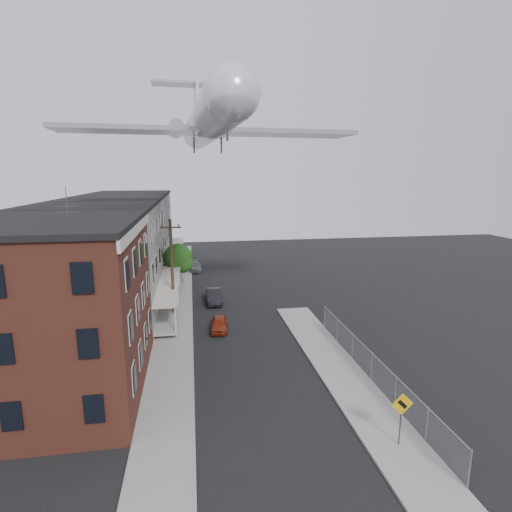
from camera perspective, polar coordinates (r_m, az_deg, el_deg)
The scene contains 19 objects.
ground at distance 21.20m, azimuth 3.35°, elevation -25.36°, with size 120.00×120.00×0.00m, color black.
sidewalk_left at distance 42.47m, azimuth -11.17°, elevation -6.00°, with size 3.00×62.00×0.12m, color gray.
sidewalk_right at distance 27.46m, azimuth 12.21°, elevation -16.18°, with size 3.00×26.00×0.12m, color gray.
curb_left at distance 42.44m, azimuth -9.20°, elevation -5.93°, with size 0.15×62.00×0.14m, color gray.
curb_right at distance 27.00m, azimuth 9.22°, elevation -16.54°, with size 0.15×26.00×0.14m, color gray.
corner_building at distance 26.01m, azimuth -27.30°, elevation -6.67°, with size 10.31×12.30×12.15m.
row_house_a at distance 34.83m, azimuth -22.55°, elevation -1.93°, with size 11.98×7.00×10.30m.
row_house_b at distance 41.52m, azimuth -20.40°, elevation 0.30°, with size 11.98×7.00×10.30m.
row_house_c at distance 48.30m, azimuth -18.86°, elevation 1.90°, with size 11.98×7.00×10.30m.
row_house_d at distance 55.14m, azimuth -17.70°, elevation 3.11°, with size 11.98×7.00×10.30m.
row_house_e at distance 62.01m, azimuth -16.79°, elevation 4.05°, with size 11.98×7.00×10.30m.
chainlink_fence at distance 26.79m, azimuth 16.20°, elevation -14.89°, with size 0.06×18.06×1.90m.
warning_sign at distance 21.13m, azimuth 20.08°, elevation -20.08°, with size 1.10×0.11×2.80m.
utility_pole at distance 35.48m, azimuth -11.90°, elevation -1.80°, with size 1.80×0.26×9.00m.
street_tree at distance 45.41m, azimuth -10.90°, elevation -0.42°, with size 3.22×3.20×5.20m.
car_near at distance 33.70m, azimuth -5.27°, elevation -9.63°, with size 1.33×3.30×1.12m, color maroon.
car_mid at distance 40.68m, azimuth -6.03°, elevation -5.71°, with size 1.45×4.17×1.37m, color black.
car_far at distance 54.44m, azimuth -8.71°, elevation -1.45°, with size 1.62×3.98×1.15m, color slate.
airplane at distance 36.61m, azimuth -6.91°, elevation 18.55°, with size 24.37×27.83×8.05m.
Camera 1 is at (-3.84, -16.50, 12.73)m, focal length 28.00 mm.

